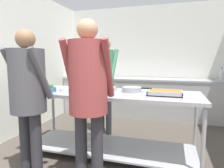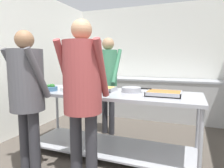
{
  "view_description": "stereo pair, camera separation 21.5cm",
  "coord_description": "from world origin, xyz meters",
  "px_view_note": "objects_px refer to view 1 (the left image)",
  "views": [
    {
      "loc": [
        0.67,
        -0.74,
        1.34
      ],
      "look_at": [
        -0.14,
        1.93,
        1.0
      ],
      "focal_mm": 32.0,
      "sensor_mm": 36.0,
      "label": 1
    },
    {
      "loc": [
        0.88,
        -0.67,
        1.34
      ],
      "look_at": [
        -0.14,
        1.93,
        1.0
      ],
      "focal_mm": 32.0,
      "sensor_mm": 36.0,
      "label": 2
    }
  ],
  "objects_px": {
    "serving_tray_vegetables": "(98,89)",
    "guest_serving_right": "(28,89)",
    "plate_stack": "(68,90)",
    "serving_tray_roast": "(165,93)",
    "broccoli_bowl": "(49,89)",
    "cook_behind_counter": "(105,75)",
    "water_bottle": "(221,75)",
    "sauce_pan": "(132,89)",
    "guest_serving_left": "(88,87)"
  },
  "relations": [
    {
      "from": "serving_tray_vegetables",
      "to": "guest_serving_right",
      "type": "xyz_separation_m",
      "value": [
        -0.53,
        -0.82,
        0.1
      ]
    },
    {
      "from": "plate_stack",
      "to": "guest_serving_right",
      "type": "xyz_separation_m",
      "value": [
        -0.14,
        -0.64,
        0.1
      ]
    },
    {
      "from": "serving_tray_roast",
      "to": "guest_serving_right",
      "type": "distance_m",
      "value": 1.63
    },
    {
      "from": "broccoli_bowl",
      "to": "plate_stack",
      "type": "height_order",
      "value": "broccoli_bowl"
    },
    {
      "from": "plate_stack",
      "to": "cook_behind_counter",
      "type": "height_order",
      "value": "cook_behind_counter"
    },
    {
      "from": "plate_stack",
      "to": "cook_behind_counter",
      "type": "distance_m",
      "value": 0.91
    },
    {
      "from": "plate_stack",
      "to": "water_bottle",
      "type": "bearing_deg",
      "value": 42.83
    },
    {
      "from": "serving_tray_roast",
      "to": "broccoli_bowl",
      "type": "bearing_deg",
      "value": -173.12
    },
    {
      "from": "plate_stack",
      "to": "serving_tray_vegetables",
      "type": "distance_m",
      "value": 0.43
    },
    {
      "from": "sauce_pan",
      "to": "cook_behind_counter",
      "type": "xyz_separation_m",
      "value": [
        -0.61,
        0.65,
        0.14
      ]
    },
    {
      "from": "cook_behind_counter",
      "to": "sauce_pan",
      "type": "bearing_deg",
      "value": -46.54
    },
    {
      "from": "guest_serving_left",
      "to": "water_bottle",
      "type": "xyz_separation_m",
      "value": [
        1.81,
        2.83,
        -0.04
      ]
    },
    {
      "from": "sauce_pan",
      "to": "water_bottle",
      "type": "relative_size",
      "value": 1.52
    },
    {
      "from": "broccoli_bowl",
      "to": "guest_serving_right",
      "type": "xyz_separation_m",
      "value": [
        0.11,
        -0.56,
        0.09
      ]
    },
    {
      "from": "serving_tray_vegetables",
      "to": "cook_behind_counter",
      "type": "distance_m",
      "value": 0.72
    },
    {
      "from": "guest_serving_left",
      "to": "water_bottle",
      "type": "height_order",
      "value": "guest_serving_left"
    },
    {
      "from": "sauce_pan",
      "to": "serving_tray_roast",
      "type": "relative_size",
      "value": 0.98
    },
    {
      "from": "sauce_pan",
      "to": "cook_behind_counter",
      "type": "height_order",
      "value": "cook_behind_counter"
    },
    {
      "from": "plate_stack",
      "to": "water_bottle",
      "type": "distance_m",
      "value": 3.26
    },
    {
      "from": "sauce_pan",
      "to": "serving_tray_roast",
      "type": "height_order",
      "value": "sauce_pan"
    },
    {
      "from": "serving_tray_roast",
      "to": "guest_serving_right",
      "type": "bearing_deg",
      "value": -152.77
    },
    {
      "from": "serving_tray_roast",
      "to": "cook_behind_counter",
      "type": "relative_size",
      "value": 0.24
    },
    {
      "from": "guest_serving_left",
      "to": "guest_serving_right",
      "type": "xyz_separation_m",
      "value": [
        -0.72,
        -0.02,
        -0.05
      ]
    },
    {
      "from": "sauce_pan",
      "to": "guest_serving_left",
      "type": "distance_m",
      "value": 0.89
    },
    {
      "from": "guest_serving_left",
      "to": "broccoli_bowl",
      "type": "bearing_deg",
      "value": 147.29
    },
    {
      "from": "sauce_pan",
      "to": "water_bottle",
      "type": "distance_m",
      "value": 2.51
    },
    {
      "from": "broccoli_bowl",
      "to": "sauce_pan",
      "type": "bearing_deg",
      "value": 15.18
    },
    {
      "from": "serving_tray_roast",
      "to": "guest_serving_right",
      "type": "xyz_separation_m",
      "value": [
        -1.45,
        -0.75,
        0.1
      ]
    },
    {
      "from": "serving_tray_roast",
      "to": "plate_stack",
      "type": "bearing_deg",
      "value": -175.53
    },
    {
      "from": "plate_stack",
      "to": "guest_serving_right",
      "type": "relative_size",
      "value": 0.14
    },
    {
      "from": "guest_serving_right",
      "to": "serving_tray_roast",
      "type": "bearing_deg",
      "value": 27.23
    },
    {
      "from": "serving_tray_vegetables",
      "to": "water_bottle",
      "type": "relative_size",
      "value": 1.77
    },
    {
      "from": "broccoli_bowl",
      "to": "serving_tray_vegetables",
      "type": "height_order",
      "value": "broccoli_bowl"
    },
    {
      "from": "water_bottle",
      "to": "serving_tray_vegetables",
      "type": "bearing_deg",
      "value": -134.44
    },
    {
      "from": "serving_tray_vegetables",
      "to": "plate_stack",
      "type": "bearing_deg",
      "value": -155.81
    },
    {
      "from": "plate_stack",
      "to": "sauce_pan",
      "type": "distance_m",
      "value": 0.89
    },
    {
      "from": "guest_serving_left",
      "to": "serving_tray_vegetables",
      "type": "bearing_deg",
      "value": 103.5
    },
    {
      "from": "plate_stack",
      "to": "cook_behind_counter",
      "type": "bearing_deg",
      "value": 73.6
    },
    {
      "from": "guest_serving_right",
      "to": "water_bottle",
      "type": "xyz_separation_m",
      "value": [
        2.53,
        2.86,
        0.01
      ]
    },
    {
      "from": "guest_serving_right",
      "to": "guest_serving_left",
      "type": "bearing_deg",
      "value": 1.89
    },
    {
      "from": "broccoli_bowl",
      "to": "cook_behind_counter",
      "type": "height_order",
      "value": "cook_behind_counter"
    },
    {
      "from": "sauce_pan",
      "to": "guest_serving_left",
      "type": "bearing_deg",
      "value": -108.93
    },
    {
      "from": "serving_tray_roast",
      "to": "guest_serving_left",
      "type": "height_order",
      "value": "guest_serving_left"
    },
    {
      "from": "broccoli_bowl",
      "to": "guest_serving_left",
      "type": "height_order",
      "value": "guest_serving_left"
    },
    {
      "from": "guest_serving_left",
      "to": "water_bottle",
      "type": "distance_m",
      "value": 3.36
    },
    {
      "from": "water_bottle",
      "to": "guest_serving_left",
      "type": "bearing_deg",
      "value": -122.56
    },
    {
      "from": "guest_serving_left",
      "to": "plate_stack",
      "type": "bearing_deg",
      "value": 133.05
    },
    {
      "from": "guest_serving_right",
      "to": "water_bottle",
      "type": "relative_size",
      "value": 6.25
    },
    {
      "from": "serving_tray_roast",
      "to": "guest_serving_right",
      "type": "relative_size",
      "value": 0.25
    },
    {
      "from": "broccoli_bowl",
      "to": "serving_tray_vegetables",
      "type": "relative_size",
      "value": 0.43
    }
  ]
}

